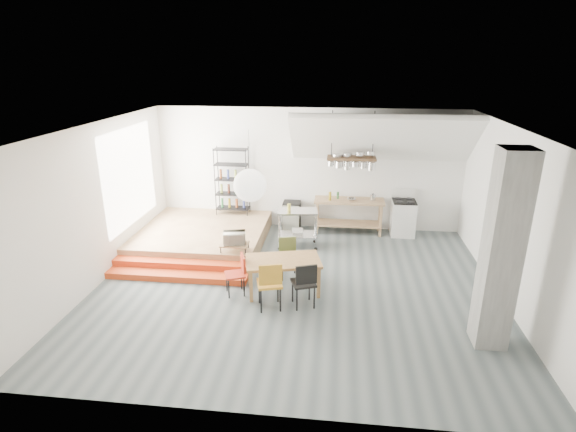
# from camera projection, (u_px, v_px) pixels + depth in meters

# --- Properties ---
(floor) EXTENTS (8.00, 8.00, 0.00)m
(floor) POSITION_uv_depth(u_px,v_px,m) (295.00, 287.00, 9.11)
(floor) COLOR #4C5658
(floor) RESTS_ON ground
(wall_back) EXTENTS (8.00, 0.04, 3.20)m
(wall_back) POSITION_uv_depth(u_px,v_px,m) (308.00, 169.00, 11.85)
(wall_back) COLOR silver
(wall_back) RESTS_ON ground
(wall_left) EXTENTS (0.04, 7.00, 3.20)m
(wall_left) POSITION_uv_depth(u_px,v_px,m) (97.00, 205.00, 9.00)
(wall_left) COLOR silver
(wall_left) RESTS_ON ground
(wall_right) EXTENTS (0.04, 7.00, 3.20)m
(wall_right) POSITION_uv_depth(u_px,v_px,m) (514.00, 220.00, 8.15)
(wall_right) COLOR silver
(wall_right) RESTS_ON ground
(ceiling) EXTENTS (8.00, 7.00, 0.02)m
(ceiling) POSITION_uv_depth(u_px,v_px,m) (296.00, 128.00, 8.04)
(ceiling) COLOR white
(ceiling) RESTS_ON wall_back
(slope_ceiling) EXTENTS (4.40, 1.44, 1.32)m
(slope_ceiling) POSITION_uv_depth(u_px,v_px,m) (382.00, 139.00, 10.78)
(slope_ceiling) COLOR white
(slope_ceiling) RESTS_ON wall_back
(window_pane) EXTENTS (0.02, 2.50, 2.20)m
(window_pane) POSITION_uv_depth(u_px,v_px,m) (130.00, 177.00, 10.34)
(window_pane) COLOR white
(window_pane) RESTS_ON wall_left
(platform) EXTENTS (3.00, 3.00, 0.40)m
(platform) POSITION_uv_depth(u_px,v_px,m) (203.00, 236.00, 11.18)
(platform) COLOR #8E6647
(platform) RESTS_ON ground
(step_lower) EXTENTS (3.00, 0.35, 0.13)m
(step_lower) POSITION_uv_depth(u_px,v_px,m) (177.00, 276.00, 9.40)
(step_lower) COLOR #C73F17
(step_lower) RESTS_ON ground
(step_upper) EXTENTS (3.00, 0.35, 0.27)m
(step_upper) POSITION_uv_depth(u_px,v_px,m) (182.00, 266.00, 9.71)
(step_upper) COLOR #C73F17
(step_upper) RESTS_ON ground
(concrete_column) EXTENTS (0.50, 0.50, 3.20)m
(concrete_column) POSITION_uv_depth(u_px,v_px,m) (502.00, 252.00, 6.82)
(concrete_column) COLOR slate
(concrete_column) RESTS_ON ground
(kitchen_counter) EXTENTS (1.80, 0.60, 0.91)m
(kitchen_counter) POSITION_uv_depth(u_px,v_px,m) (349.00, 210.00, 11.73)
(kitchen_counter) COLOR #8E6647
(kitchen_counter) RESTS_ON ground
(stove) EXTENTS (0.60, 0.60, 1.18)m
(stove) POSITION_uv_depth(u_px,v_px,m) (403.00, 217.00, 11.64)
(stove) COLOR white
(stove) RESTS_ON ground
(pot_rack) EXTENTS (1.20, 0.50, 1.43)m
(pot_rack) POSITION_uv_depth(u_px,v_px,m) (353.00, 161.00, 11.07)
(pot_rack) COLOR #3F2B19
(pot_rack) RESTS_ON ceiling
(wire_shelving) EXTENTS (0.88, 0.38, 1.80)m
(wire_shelving) POSITION_uv_depth(u_px,v_px,m) (232.00, 180.00, 11.88)
(wire_shelving) COLOR black
(wire_shelving) RESTS_ON platform
(microwave_shelf) EXTENTS (0.60, 0.40, 0.16)m
(microwave_shelf) POSITION_uv_depth(u_px,v_px,m) (235.00, 244.00, 9.78)
(microwave_shelf) COLOR #8E6647
(microwave_shelf) RESTS_ON platform
(paper_lantern) EXTENTS (0.60, 0.60, 0.60)m
(paper_lantern) POSITION_uv_depth(u_px,v_px,m) (250.00, 185.00, 8.14)
(paper_lantern) COLOR white
(paper_lantern) RESTS_ON ceiling
(dining_table) EXTENTS (1.58, 1.12, 0.68)m
(dining_table) POSITION_uv_depth(u_px,v_px,m) (283.00, 263.00, 8.74)
(dining_table) COLOR brown
(dining_table) RESTS_ON ground
(chair_mustard) EXTENTS (0.54, 0.54, 0.96)m
(chair_mustard) POSITION_uv_depth(u_px,v_px,m) (270.00, 282.00, 8.10)
(chair_mustard) COLOR #C48621
(chair_mustard) RESTS_ON ground
(chair_black) EXTENTS (0.53, 0.53, 0.90)m
(chair_black) POSITION_uv_depth(u_px,v_px,m) (305.00, 281.00, 8.18)
(chair_black) COLOR black
(chair_black) RESTS_ON ground
(chair_olive) EXTENTS (0.47, 0.47, 0.84)m
(chair_olive) POSITION_uv_depth(u_px,v_px,m) (288.00, 254.00, 9.41)
(chair_olive) COLOR #57612E
(chair_olive) RESTS_ON ground
(chair_red) EXTENTS (0.48, 0.48, 0.81)m
(chair_red) POSITION_uv_depth(u_px,v_px,m) (238.00, 271.00, 8.69)
(chair_red) COLOR #B42D19
(chair_red) RESTS_ON ground
(rolling_cart) EXTENTS (1.00, 0.64, 0.94)m
(rolling_cart) POSITION_uv_depth(u_px,v_px,m) (298.00, 223.00, 10.84)
(rolling_cart) COLOR silver
(rolling_cart) RESTS_ON ground
(mini_fridge) EXTENTS (0.46, 0.46, 0.77)m
(mini_fridge) POSITION_uv_depth(u_px,v_px,m) (292.00, 216.00, 12.02)
(mini_fridge) COLOR black
(mini_fridge) RESTS_ON ground
(microwave) EXTENTS (0.54, 0.42, 0.27)m
(microwave) POSITION_uv_depth(u_px,v_px,m) (234.00, 238.00, 9.73)
(microwave) COLOR beige
(microwave) RESTS_ON microwave_shelf
(bowl) EXTENTS (0.23, 0.23, 0.05)m
(bowl) POSITION_uv_depth(u_px,v_px,m) (351.00, 199.00, 11.58)
(bowl) COLOR silver
(bowl) RESTS_ON kitchen_counter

